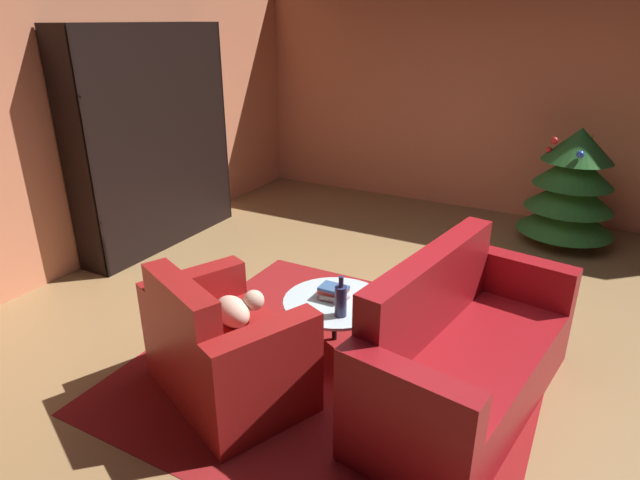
{
  "coord_description": "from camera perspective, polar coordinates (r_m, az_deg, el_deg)",
  "views": [
    {
      "loc": [
        1.18,
        -3.14,
        2.18
      ],
      "look_at": [
        -0.45,
        -0.12,
        0.75
      ],
      "focal_mm": 29.98,
      "sensor_mm": 36.0,
      "label": 1
    }
  ],
  "objects": [
    {
      "name": "book_stack_on_table",
      "position": [
        3.6,
        1.45,
        -5.61
      ],
      "size": [
        0.21,
        0.17,
        0.09
      ],
      "color": "#A37F8A",
      "rests_on": "coffee_table"
    },
    {
      "name": "wall_left",
      "position": [
        5.29,
        -24.88,
        11.38
      ],
      "size": [
        0.06,
        6.71,
        2.67
      ],
      "primitive_type": "cube",
      "color": "#D87D57",
      "rests_on": "ground"
    },
    {
      "name": "armchair_red",
      "position": [
        3.36,
        -10.16,
        -11.49
      ],
      "size": [
        1.2,
        1.04,
        0.86
      ],
      "color": "maroon",
      "rests_on": "ground"
    },
    {
      "name": "bookshelf_unit",
      "position": [
        5.68,
        -16.29,
        10.19
      ],
      "size": [
        0.37,
        1.84,
        2.15
      ],
      "color": "black",
      "rests_on": "ground"
    },
    {
      "name": "area_rug",
      "position": [
        3.73,
        1.93,
        -13.14
      ],
      "size": [
        2.55,
        2.51,
        0.01
      ],
      "primitive_type": "cube",
      "color": "maroon",
      "rests_on": "ground"
    },
    {
      "name": "couch_red",
      "position": [
        3.36,
        14.82,
        -11.93
      ],
      "size": [
        1.0,
        1.81,
        0.93
      ],
      "color": "maroon",
      "rests_on": "ground"
    },
    {
      "name": "ground_plane",
      "position": [
        4.0,
        6.6,
        -10.57
      ],
      "size": [
        7.91,
        7.91,
        0.0
      ],
      "primitive_type": "plane",
      "color": "olive"
    },
    {
      "name": "coffee_table",
      "position": [
        3.62,
        1.66,
        -7.03
      ],
      "size": [
        0.7,
        0.7,
        0.43
      ],
      "color": "black",
      "rests_on": "ground"
    },
    {
      "name": "decorated_tree",
      "position": [
        5.95,
        25.27,
        5.09
      ],
      "size": [
        0.94,
        0.94,
        1.21
      ],
      "color": "brown",
      "rests_on": "ground"
    },
    {
      "name": "bottle_on_table",
      "position": [
        3.38,
        2.23,
        -6.45
      ],
      "size": [
        0.08,
        0.08,
        0.27
      ],
      "color": "#262C4F",
      "rests_on": "coffee_table"
    },
    {
      "name": "wall_back",
      "position": [
        6.63,
        18.39,
        14.17
      ],
      "size": [
        6.04,
        0.06,
        2.67
      ],
      "primitive_type": "cube",
      "color": "#D87D57",
      "rests_on": "ground"
    }
  ]
}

